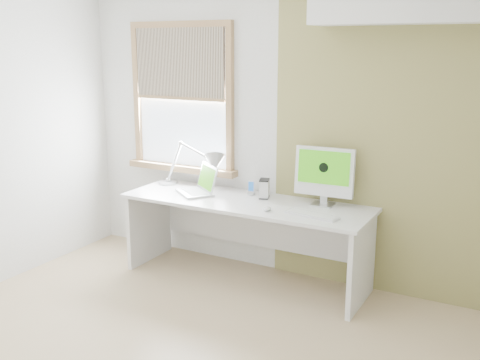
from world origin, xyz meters
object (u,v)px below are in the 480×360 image
Objects in this scene: desk at (249,220)px; laptop at (200,186)px; desk_lamp at (205,165)px; external_drive at (264,189)px; imac at (324,173)px.

desk is 4.72× the size of laptop.
desk is 0.69m from desk_lamp.
external_drive is (0.63, -0.03, -0.14)m from desk_lamp.
imac reaches higher than external_drive.
desk is 4.37× the size of imac.
external_drive is at bearing 12.27° from laptop.
laptop is 0.93× the size of imac.
desk_lamp reaches higher than external_drive.
external_drive reaches higher than desk.
desk is at bearing -14.69° from desk_lamp.
desk_lamp is 0.23m from laptop.
desk_lamp reaches higher than laptop.
imac is (0.64, 0.15, 0.47)m from desk.
imac reaches higher than desk_lamp.
external_drive is (0.10, 0.11, 0.28)m from desk.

